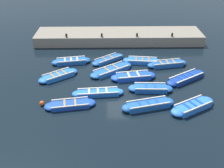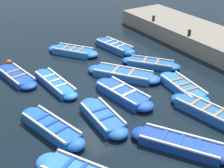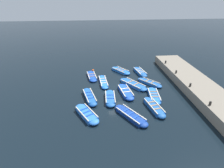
{
  "view_description": "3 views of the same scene",
  "coord_description": "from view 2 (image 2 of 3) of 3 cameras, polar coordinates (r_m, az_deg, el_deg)",
  "views": [
    {
      "loc": [
        -17.32,
        1.14,
        10.22
      ],
      "look_at": [
        -0.9,
        0.87,
        0.44
      ],
      "focal_mm": 42.0,
      "sensor_mm": 36.0,
      "label": 1
    },
    {
      "loc": [
        -6.53,
        -11.16,
        7.66
      ],
      "look_at": [
        0.68,
        0.23,
        0.21
      ],
      "focal_mm": 50.0,
      "sensor_mm": 36.0,
      "label": 2
    },
    {
      "loc": [
        -2.43,
        -17.0,
        9.58
      ],
      "look_at": [
        -0.73,
        0.48,
        0.54
      ],
      "focal_mm": 28.0,
      "sensor_mm": 36.0,
      "label": 3
    }
  ],
  "objects": [
    {
      "name": "bollard_south",
      "position": [
        22.38,
        7.61,
        11.84
      ],
      "size": [
        0.2,
        0.2,
        0.35
      ],
      "primitive_type": "cylinder",
      "color": "black",
      "rests_on": "quay_wall"
    },
    {
      "name": "boat_bow_out",
      "position": [
        15.54,
        12.87,
        -0.65
      ],
      "size": [
        1.29,
        3.53,
        0.42
      ],
      "color": "blue",
      "rests_on": "ground"
    },
    {
      "name": "boat_end_of_row",
      "position": [
        11.93,
        12.36,
        -10.7
      ],
      "size": [
        2.77,
        3.65,
        0.42
      ],
      "color": "navy",
      "rests_on": "ground"
    },
    {
      "name": "boat_far_corner",
      "position": [
        13.96,
        16.76,
        -4.79
      ],
      "size": [
        1.42,
        3.59,
        0.45
      ],
      "color": "#1E59AD",
      "rests_on": "ground"
    },
    {
      "name": "boat_centre",
      "position": [
        15.82,
        -10.37,
        0.12
      ],
      "size": [
        1.03,
        3.73,
        0.38
      ],
      "color": "blue",
      "rests_on": "ground"
    },
    {
      "name": "boat_outer_left",
      "position": [
        19.94,
        0.44,
        6.91
      ],
      "size": [
        1.42,
        3.5,
        0.43
      ],
      "color": "#1E59AD",
      "rests_on": "ground"
    },
    {
      "name": "boat_near_quay",
      "position": [
        13.04,
        -1.7,
        -6.07
      ],
      "size": [
        1.05,
        3.27,
        0.42
      ],
      "color": "#1E59AD",
      "rests_on": "ground"
    },
    {
      "name": "boat_mid_row",
      "position": [
        19.39,
        -7.16,
        5.97
      ],
      "size": [
        2.68,
        3.22,
        0.4
      ],
      "color": "blue",
      "rests_on": "ground"
    },
    {
      "name": "boat_stern_in",
      "position": [
        16.43,
        2.08,
        1.82
      ],
      "size": [
        3.09,
        3.81,
        0.41
      ],
      "color": "#1E59AD",
      "rests_on": "ground"
    },
    {
      "name": "boat_drifting",
      "position": [
        12.65,
        -11.01,
        -7.82
      ],
      "size": [
        1.66,
        3.73,
        0.46
      ],
      "color": "#1E59AD",
      "rests_on": "ground"
    },
    {
      "name": "buoy_orange_near",
      "position": [
        18.71,
        -18.35,
        3.77
      ],
      "size": [
        0.33,
        0.33,
        0.33
      ],
      "primitive_type": "sphere",
      "color": "#E05119",
      "rests_on": "ground"
    },
    {
      "name": "boat_broadside",
      "position": [
        17.77,
        7.1,
        3.72
      ],
      "size": [
        2.68,
        3.11,
        0.38
      ],
      "color": "#1E59AD",
      "rests_on": "ground"
    },
    {
      "name": "bollard_mid_south",
      "position": [
        19.98,
        13.97,
        9.13
      ],
      "size": [
        0.2,
        0.2,
        0.35
      ],
      "primitive_type": "cylinder",
      "color": "black",
      "rests_on": "quay_wall"
    },
    {
      "name": "boat_outer_right",
      "position": [
        17.0,
        -17.08,
        1.36
      ],
      "size": [
        1.41,
        3.49,
        0.37
      ],
      "color": "#1947B7",
      "rests_on": "ground"
    },
    {
      "name": "ground_plane",
      "position": [
        15.03,
        -1.73,
        -1.72
      ],
      "size": [
        120.0,
        120.0,
        0.0
      ],
      "primitive_type": "plane",
      "color": "black"
    },
    {
      "name": "boat_tucked",
      "position": [
        14.62,
        2.05,
        -1.8
      ],
      "size": [
        1.44,
        3.7,
        0.45
      ],
      "color": "#1947B7",
      "rests_on": "ground"
    }
  ]
}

